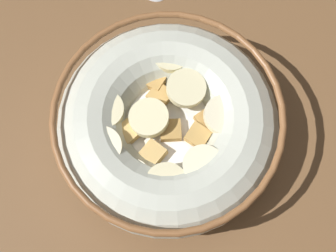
# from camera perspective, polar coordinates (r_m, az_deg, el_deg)

# --- Properties ---
(ground_plane) EXTENTS (1.27, 1.27, 0.02)m
(ground_plane) POSITION_cam_1_polar(r_m,az_deg,el_deg) (0.43, -0.00, -1.59)
(ground_plane) COLOR brown
(cereal_bowl) EXTENTS (0.20, 0.20, 0.06)m
(cereal_bowl) POSITION_cam_1_polar(r_m,az_deg,el_deg) (0.39, -0.02, 0.14)
(cereal_bowl) COLOR beige
(cereal_bowl) RESTS_ON ground_plane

